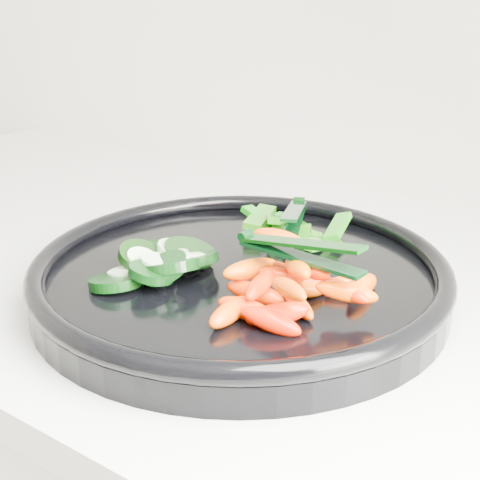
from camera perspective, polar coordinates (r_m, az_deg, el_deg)
The scene contains 6 objects.
veggie_tray at distance 0.60m, azimuth -0.00°, elevation -3.07°, with size 0.50×0.50×0.04m.
cucumber_pile at distance 0.60m, azimuth -6.65°, elevation -1.84°, with size 0.12×0.13×0.04m.
carrot_pile at distance 0.53m, azimuth 4.17°, elevation -4.11°, with size 0.13×0.15×0.06m.
pepper_pile at distance 0.68m, azimuth 3.99°, elevation 1.00°, with size 0.12×0.09×0.04m.
tong_carrot at distance 0.52m, azimuth 4.84°, elevation -0.79°, with size 0.11×0.03×0.02m.
tong_pepper at distance 0.67m, azimuth 4.67°, elevation 2.13°, with size 0.06×0.11×0.02m.
Camera 1 is at (0.06, 1.18, 1.20)m, focal length 50.00 mm.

